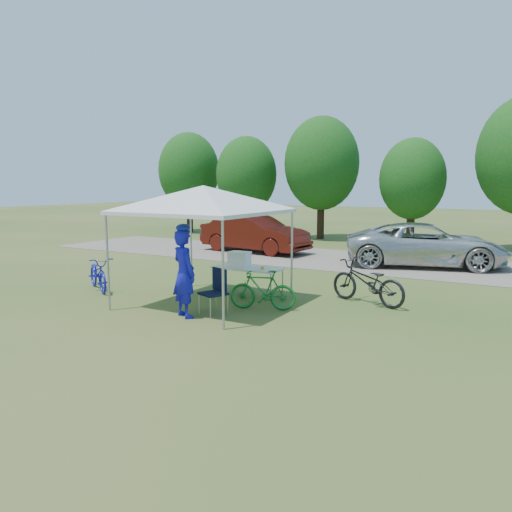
{
  "coord_description": "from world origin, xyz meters",
  "views": [
    {
      "loc": [
        6.6,
        -9.22,
        2.76
      ],
      "look_at": [
        0.23,
        2.0,
        0.89
      ],
      "focal_mm": 35.0,
      "sensor_mm": 36.0,
      "label": 1
    }
  ],
  "objects_px": {
    "minivan": "(426,245)",
    "sedan": "(255,233)",
    "bike_dark": "(367,282)",
    "folding_chair": "(216,287)",
    "bike_green": "(263,290)",
    "cooler": "(239,259)",
    "folding_table": "(247,269)",
    "bike_blue": "(98,273)",
    "cyclist": "(184,274)"
  },
  "relations": [
    {
      "from": "minivan",
      "to": "bike_blue",
      "type": "bearing_deg",
      "value": 124.48
    },
    {
      "from": "bike_blue",
      "to": "minivan",
      "type": "bearing_deg",
      "value": -8.47
    },
    {
      "from": "minivan",
      "to": "sedan",
      "type": "xyz_separation_m",
      "value": [
        -6.75,
        0.21,
        0.03
      ]
    },
    {
      "from": "folding_chair",
      "to": "cyclist",
      "type": "xyz_separation_m",
      "value": [
        -0.44,
        -0.54,
        0.34
      ]
    },
    {
      "from": "cyclist",
      "to": "bike_green",
      "type": "distance_m",
      "value": 1.81
    },
    {
      "from": "folding_table",
      "to": "cooler",
      "type": "height_order",
      "value": "cooler"
    },
    {
      "from": "minivan",
      "to": "cyclist",
      "type": "bearing_deg",
      "value": 145.29
    },
    {
      "from": "cooler",
      "to": "bike_green",
      "type": "xyz_separation_m",
      "value": [
        1.23,
        -1.02,
        -0.46
      ]
    },
    {
      "from": "folding_table",
      "to": "bike_blue",
      "type": "distance_m",
      "value": 3.98
    },
    {
      "from": "minivan",
      "to": "bike_green",
      "type": "bearing_deg",
      "value": 149.85
    },
    {
      "from": "bike_green",
      "to": "minivan",
      "type": "bearing_deg",
      "value": 148.05
    },
    {
      "from": "bike_blue",
      "to": "bike_dark",
      "type": "xyz_separation_m",
      "value": [
        6.58,
        1.98,
        0.07
      ]
    },
    {
      "from": "cooler",
      "to": "sedan",
      "type": "bearing_deg",
      "value": 116.96
    },
    {
      "from": "bike_dark",
      "to": "minivan",
      "type": "height_order",
      "value": "minivan"
    },
    {
      "from": "folding_table",
      "to": "minivan",
      "type": "relative_size",
      "value": 0.33
    },
    {
      "from": "bike_blue",
      "to": "cyclist",
      "type": "bearing_deg",
      "value": -74.72
    },
    {
      "from": "cyclist",
      "to": "bike_dark",
      "type": "xyz_separation_m",
      "value": [
        2.97,
        2.99,
        -0.4
      ]
    },
    {
      "from": "folding_chair",
      "to": "bike_blue",
      "type": "relative_size",
      "value": 0.57
    },
    {
      "from": "folding_table",
      "to": "folding_chair",
      "type": "xyz_separation_m",
      "value": [
        0.31,
        -1.82,
        -0.1
      ]
    },
    {
      "from": "folding_table",
      "to": "bike_green",
      "type": "xyz_separation_m",
      "value": [
        1.0,
        -1.02,
        -0.23
      ]
    },
    {
      "from": "bike_dark",
      "to": "sedan",
      "type": "xyz_separation_m",
      "value": [
        -6.64,
        6.37,
        0.26
      ]
    },
    {
      "from": "cooler",
      "to": "sedan",
      "type": "distance_m",
      "value": 7.86
    },
    {
      "from": "bike_green",
      "to": "sedan",
      "type": "relative_size",
      "value": 0.32
    },
    {
      "from": "cyclist",
      "to": "sedan",
      "type": "bearing_deg",
      "value": -44.66
    },
    {
      "from": "folding_table",
      "to": "minivan",
      "type": "height_order",
      "value": "minivan"
    },
    {
      "from": "bike_blue",
      "to": "bike_green",
      "type": "relative_size",
      "value": 1.14
    },
    {
      "from": "bike_blue",
      "to": "minivan",
      "type": "xyz_separation_m",
      "value": [
        6.69,
        8.14,
        0.3
      ]
    },
    {
      "from": "cooler",
      "to": "bike_dark",
      "type": "relative_size",
      "value": 0.27
    },
    {
      "from": "folding_chair",
      "to": "cooler",
      "type": "bearing_deg",
      "value": 128.49
    },
    {
      "from": "minivan",
      "to": "sedan",
      "type": "height_order",
      "value": "sedan"
    },
    {
      "from": "bike_green",
      "to": "minivan",
      "type": "distance_m",
      "value": 8.06
    },
    {
      "from": "folding_chair",
      "to": "bike_green",
      "type": "relative_size",
      "value": 0.66
    },
    {
      "from": "folding_table",
      "to": "folding_chair",
      "type": "distance_m",
      "value": 1.85
    },
    {
      "from": "folding_chair",
      "to": "minivan",
      "type": "relative_size",
      "value": 0.19
    },
    {
      "from": "cooler",
      "to": "bike_dark",
      "type": "distance_m",
      "value": 3.16
    },
    {
      "from": "folding_table",
      "to": "sedan",
      "type": "distance_m",
      "value": 7.96
    },
    {
      "from": "bike_green",
      "to": "sedan",
      "type": "xyz_separation_m",
      "value": [
        -4.79,
        8.02,
        0.33
      ]
    },
    {
      "from": "bike_blue",
      "to": "sedan",
      "type": "xyz_separation_m",
      "value": [
        -0.06,
        8.35,
        0.33
      ]
    },
    {
      "from": "folding_chair",
      "to": "minivan",
      "type": "height_order",
      "value": "minivan"
    },
    {
      "from": "cooler",
      "to": "bike_dark",
      "type": "height_order",
      "value": "cooler"
    },
    {
      "from": "bike_dark",
      "to": "bike_green",
      "type": "bearing_deg",
      "value": -30.64
    },
    {
      "from": "cyclist",
      "to": "bike_dark",
      "type": "distance_m",
      "value": 4.24
    },
    {
      "from": "cyclist",
      "to": "sedan",
      "type": "height_order",
      "value": "cyclist"
    },
    {
      "from": "cooler",
      "to": "bike_blue",
      "type": "height_order",
      "value": "cooler"
    },
    {
      "from": "folding_chair",
      "to": "cooler",
      "type": "xyz_separation_m",
      "value": [
        -0.54,
        1.82,
        0.33
      ]
    },
    {
      "from": "bike_dark",
      "to": "folding_chair",
      "type": "bearing_deg",
      "value": -28.43
    },
    {
      "from": "bike_green",
      "to": "bike_dark",
      "type": "bearing_deg",
      "value": 113.96
    },
    {
      "from": "bike_blue",
      "to": "minivan",
      "type": "distance_m",
      "value": 10.54
    },
    {
      "from": "bike_blue",
      "to": "bike_dark",
      "type": "relative_size",
      "value": 0.86
    },
    {
      "from": "folding_table",
      "to": "bike_dark",
      "type": "distance_m",
      "value": 2.92
    }
  ]
}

